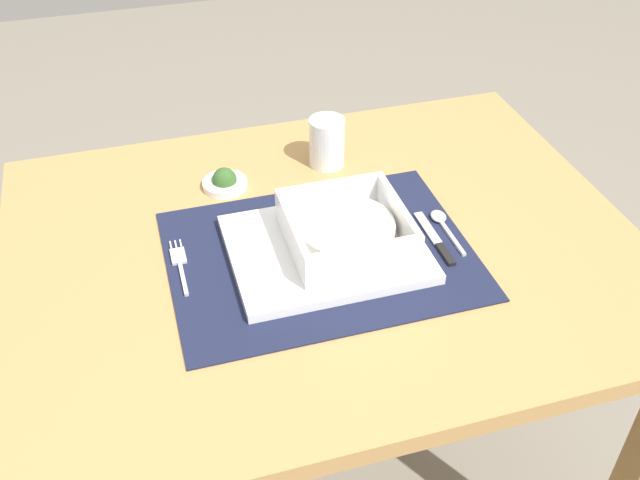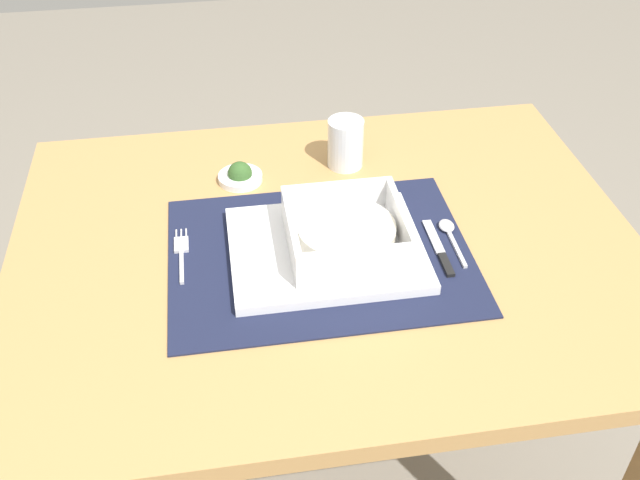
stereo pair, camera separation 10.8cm
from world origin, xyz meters
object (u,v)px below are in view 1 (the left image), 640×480
porridge_bowl (346,232)px  spoon (441,220)px  fork (180,262)px  butter_knife (437,241)px  dining_table (324,288)px  drinking_glass (327,144)px  condiment_saucer (225,182)px

porridge_bowl → spoon: porridge_bowl is taller
spoon → fork: bearing=178.0°
porridge_bowl → fork: size_ratio=1.36×
fork → spoon: bearing=2.1°
spoon → butter_knife: bearing=-120.1°
dining_table → porridge_bowl: bearing=-55.4°
dining_table → drinking_glass: size_ratio=11.03×
spoon → butter_knife: spoon is taller
dining_table → butter_knife: butter_knife is taller
spoon → drinking_glass: bearing=119.2°
condiment_saucer → spoon: bearing=-32.8°
porridge_bowl → butter_knife: porridge_bowl is taller
drinking_glass → spoon: bearing=-61.1°
spoon → drinking_glass: (-0.12, 0.22, 0.03)m
drinking_glass → porridge_bowl: bearing=-100.3°
spoon → drinking_glass: 0.26m
porridge_bowl → spoon: size_ratio=1.49×
spoon → condiment_saucer: condiment_saucer is taller
dining_table → spoon: size_ratio=8.35×
spoon → porridge_bowl: bearing=-171.3°
condiment_saucer → butter_knife: bearing=-40.9°
butter_knife → drinking_glass: 0.29m
dining_table → fork: (-0.22, 0.01, 0.10)m
porridge_bowl → drinking_glass: (0.05, 0.25, -0.00)m
fork → butter_knife: butter_knife is taller
butter_knife → drinking_glass: (-0.10, 0.27, 0.03)m
fork → condiment_saucer: size_ratio=1.67×
porridge_bowl → dining_table: bearing=124.6°
drinking_glass → fork: bearing=-144.7°
spoon → butter_knife: size_ratio=0.87×
fork → spoon: (0.42, -0.02, 0.00)m
fork → drinking_glass: 0.36m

